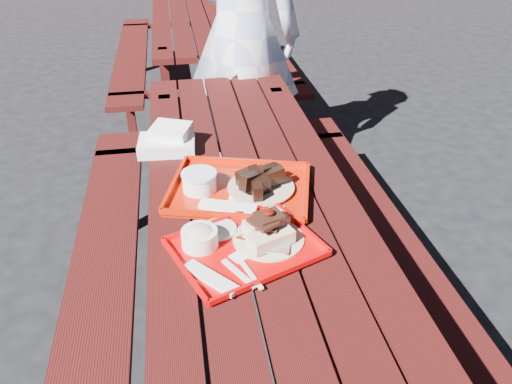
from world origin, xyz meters
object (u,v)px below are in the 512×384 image
(near_tray, at_px, (242,239))
(far_tray, at_px, (237,187))
(picnic_table_near, at_px, (250,228))
(picnic_table_far, at_px, (199,36))
(person, at_px, (241,33))

(near_tray, xyz_separation_m, far_tray, (0.03, 0.32, -0.01))
(picnic_table_near, xyz_separation_m, picnic_table_far, (0.00, 2.80, 0.00))
(picnic_table_far, xyz_separation_m, far_tray, (-0.05, -2.84, 0.22))
(picnic_table_far, xyz_separation_m, near_tray, (-0.08, -3.15, 0.22))
(picnic_table_near, relative_size, picnic_table_far, 1.00)
(picnic_table_far, relative_size, far_tray, 4.11)
(far_tray, bearing_deg, picnic_table_far, 89.00)
(picnic_table_near, relative_size, person, 1.26)
(picnic_table_near, height_order, far_tray, far_tray)
(picnic_table_far, relative_size, person, 1.26)
(picnic_table_far, distance_m, near_tray, 3.16)
(picnic_table_far, relative_size, near_tray, 4.70)
(near_tray, distance_m, person, 1.73)
(picnic_table_far, distance_m, person, 1.51)
(picnic_table_far, bearing_deg, picnic_table_near, -90.00)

